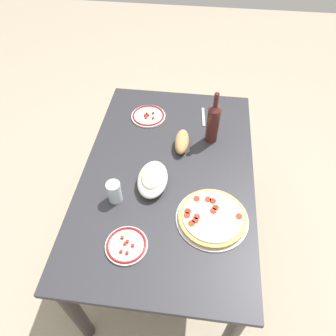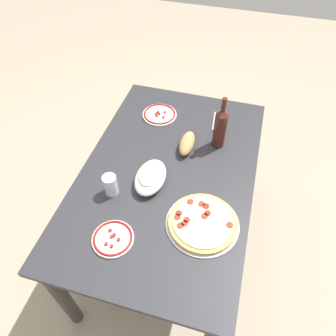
{
  "view_description": "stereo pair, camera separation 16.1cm",
  "coord_description": "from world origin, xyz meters",
  "px_view_note": "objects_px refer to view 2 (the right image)",
  "views": [
    {
      "loc": [
        1.05,
        0.13,
        2.01
      ],
      "look_at": [
        0.0,
        0.0,
        0.78
      ],
      "focal_mm": 33.44,
      "sensor_mm": 36.0,
      "label": 1
    },
    {
      "loc": [
        1.02,
        0.29,
        2.01
      ],
      "look_at": [
        0.0,
        0.0,
        0.78
      ],
      "focal_mm": 33.44,
      "sensor_mm": 36.0,
      "label": 2
    }
  ],
  "objects_px": {
    "baked_pasta_dish": "(150,176)",
    "side_plate_near": "(160,114)",
    "water_glass": "(110,185)",
    "side_plate_far": "(113,238)",
    "dining_table": "(168,186)",
    "pepperoni_pizza": "(203,223)",
    "wine_bottle": "(220,127)",
    "bread_loaf": "(187,143)"
  },
  "relations": [
    {
      "from": "pepperoni_pizza",
      "to": "water_glass",
      "type": "xyz_separation_m",
      "value": [
        -0.06,
        -0.47,
        0.04
      ]
    },
    {
      "from": "baked_pasta_dish",
      "to": "side_plate_near",
      "type": "relative_size",
      "value": 1.14
    },
    {
      "from": "baked_pasta_dish",
      "to": "wine_bottle",
      "type": "bearing_deg",
      "value": 142.14
    },
    {
      "from": "side_plate_near",
      "to": "bread_loaf",
      "type": "relative_size",
      "value": 1.13
    },
    {
      "from": "water_glass",
      "to": "dining_table",
      "type": "bearing_deg",
      "value": 131.29
    },
    {
      "from": "dining_table",
      "to": "water_glass",
      "type": "relative_size",
      "value": 12.12
    },
    {
      "from": "dining_table",
      "to": "wine_bottle",
      "type": "xyz_separation_m",
      "value": [
        -0.27,
        0.21,
        0.25
      ]
    },
    {
      "from": "wine_bottle",
      "to": "side_plate_far",
      "type": "distance_m",
      "value": 0.8
    },
    {
      "from": "dining_table",
      "to": "side_plate_far",
      "type": "height_order",
      "value": "side_plate_far"
    },
    {
      "from": "dining_table",
      "to": "wine_bottle",
      "type": "bearing_deg",
      "value": 142.0
    },
    {
      "from": "bread_loaf",
      "to": "wine_bottle",
      "type": "bearing_deg",
      "value": 115.24
    },
    {
      "from": "water_glass",
      "to": "side_plate_far",
      "type": "xyz_separation_m",
      "value": [
        0.24,
        0.1,
        -0.05
      ]
    },
    {
      "from": "wine_bottle",
      "to": "side_plate_far",
      "type": "xyz_separation_m",
      "value": [
        0.72,
        -0.34,
        -0.12
      ]
    },
    {
      "from": "water_glass",
      "to": "side_plate_far",
      "type": "distance_m",
      "value": 0.27
    },
    {
      "from": "dining_table",
      "to": "water_glass",
      "type": "bearing_deg",
      "value": -48.71
    },
    {
      "from": "wine_bottle",
      "to": "bread_loaf",
      "type": "distance_m",
      "value": 0.2
    },
    {
      "from": "bread_loaf",
      "to": "water_glass",
      "type": "bearing_deg",
      "value": -35.34
    },
    {
      "from": "water_glass",
      "to": "bread_loaf",
      "type": "height_order",
      "value": "water_glass"
    },
    {
      "from": "water_glass",
      "to": "bread_loaf",
      "type": "xyz_separation_m",
      "value": [
        -0.4,
        0.28,
        -0.02
      ]
    },
    {
      "from": "baked_pasta_dish",
      "to": "bread_loaf",
      "type": "xyz_separation_m",
      "value": [
        -0.28,
        0.12,
        -0.01
      ]
    },
    {
      "from": "baked_pasta_dish",
      "to": "pepperoni_pizza",
      "type": "bearing_deg",
      "value": 60.42
    },
    {
      "from": "pepperoni_pizza",
      "to": "side_plate_far",
      "type": "bearing_deg",
      "value": -63.25
    },
    {
      "from": "bread_loaf",
      "to": "dining_table",
      "type": "bearing_deg",
      "value": -14.97
    },
    {
      "from": "dining_table",
      "to": "wine_bottle",
      "type": "height_order",
      "value": "wine_bottle"
    },
    {
      "from": "pepperoni_pizza",
      "to": "side_plate_far",
      "type": "distance_m",
      "value": 0.41
    },
    {
      "from": "dining_table",
      "to": "baked_pasta_dish",
      "type": "xyz_separation_m",
      "value": [
        0.09,
        -0.07,
        0.16
      ]
    },
    {
      "from": "wine_bottle",
      "to": "bread_loaf",
      "type": "bearing_deg",
      "value": -64.76
    },
    {
      "from": "pepperoni_pizza",
      "to": "baked_pasta_dish",
      "type": "distance_m",
      "value": 0.35
    },
    {
      "from": "pepperoni_pizza",
      "to": "wine_bottle",
      "type": "bearing_deg",
      "value": -177.43
    },
    {
      "from": "pepperoni_pizza",
      "to": "baked_pasta_dish",
      "type": "height_order",
      "value": "baked_pasta_dish"
    },
    {
      "from": "wine_bottle",
      "to": "bread_loaf",
      "type": "xyz_separation_m",
      "value": [
        0.08,
        -0.16,
        -0.09
      ]
    },
    {
      "from": "water_glass",
      "to": "side_plate_far",
      "type": "height_order",
      "value": "water_glass"
    },
    {
      "from": "dining_table",
      "to": "bread_loaf",
      "type": "distance_m",
      "value": 0.26
    },
    {
      "from": "side_plate_near",
      "to": "bread_loaf",
      "type": "height_order",
      "value": "bread_loaf"
    },
    {
      "from": "wine_bottle",
      "to": "pepperoni_pizza",
      "type": "bearing_deg",
      "value": 2.57
    },
    {
      "from": "side_plate_far",
      "to": "bread_loaf",
      "type": "height_order",
      "value": "bread_loaf"
    },
    {
      "from": "pepperoni_pizza",
      "to": "wine_bottle",
      "type": "xyz_separation_m",
      "value": [
        -0.53,
        -0.02,
        0.11
      ]
    },
    {
      "from": "baked_pasta_dish",
      "to": "dining_table",
      "type": "bearing_deg",
      "value": 142.57
    },
    {
      "from": "baked_pasta_dish",
      "to": "side_plate_near",
      "type": "height_order",
      "value": "baked_pasta_dish"
    },
    {
      "from": "wine_bottle",
      "to": "bread_loaf",
      "type": "height_order",
      "value": "wine_bottle"
    },
    {
      "from": "dining_table",
      "to": "baked_pasta_dish",
      "type": "height_order",
      "value": "baked_pasta_dish"
    },
    {
      "from": "side_plate_near",
      "to": "bread_loaf",
      "type": "distance_m",
      "value": 0.32
    }
  ]
}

